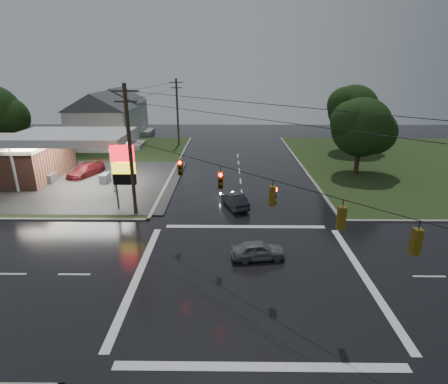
{
  "coord_description": "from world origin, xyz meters",
  "views": [
    {
      "loc": [
        -1.46,
        -18.6,
        12.17
      ],
      "look_at": [
        -1.74,
        6.92,
        3.0
      ],
      "focal_mm": 28.0,
      "sensor_mm": 36.0,
      "label": 1
    }
  ],
  "objects_px": {
    "utility_pole_nw": "(130,150)",
    "car_crossing": "(258,250)",
    "pylon_sign": "(123,167)",
    "gas_station": "(14,157)",
    "utility_pole_n": "(177,111)",
    "house_far": "(119,111)",
    "car_pump": "(86,170)",
    "tree_ne_far": "(354,110)",
    "car_north": "(235,200)",
    "house_near": "(102,120)",
    "tree_ne_near": "(363,128)"
  },
  "relations": [
    {
      "from": "utility_pole_nw",
      "to": "car_crossing",
      "type": "distance_m",
      "value": 13.54
    },
    {
      "from": "pylon_sign",
      "to": "gas_station",
      "type": "bearing_deg",
      "value": 148.78
    },
    {
      "from": "utility_pole_n",
      "to": "house_far",
      "type": "distance_m",
      "value": 16.0
    },
    {
      "from": "car_pump",
      "to": "tree_ne_far",
      "type": "bearing_deg",
      "value": 42.51
    },
    {
      "from": "car_north",
      "to": "car_crossing",
      "type": "distance_m",
      "value": 9.27
    },
    {
      "from": "utility_pole_nw",
      "to": "car_north",
      "type": "height_order",
      "value": "utility_pole_nw"
    },
    {
      "from": "gas_station",
      "to": "house_near",
      "type": "bearing_deg",
      "value": 73.83
    },
    {
      "from": "tree_ne_near",
      "to": "car_pump",
      "type": "xyz_separation_m",
      "value": [
        -32.3,
        -1.28,
        -4.82
      ]
    },
    {
      "from": "house_near",
      "to": "car_pump",
      "type": "relative_size",
      "value": 2.16
    },
    {
      "from": "car_pump",
      "to": "gas_station",
      "type": "bearing_deg",
      "value": -150.38
    },
    {
      "from": "car_north",
      "to": "utility_pole_nw",
      "type": "bearing_deg",
      "value": -8.54
    },
    {
      "from": "pylon_sign",
      "to": "tree_ne_near",
      "type": "height_order",
      "value": "tree_ne_near"
    },
    {
      "from": "pylon_sign",
      "to": "utility_pole_nw",
      "type": "relative_size",
      "value": 0.55
    },
    {
      "from": "tree_ne_near",
      "to": "utility_pole_nw",
      "type": "bearing_deg",
      "value": -152.14
    },
    {
      "from": "house_far",
      "to": "car_crossing",
      "type": "xyz_separation_m",
      "value": [
        22.55,
        -45.94,
        -3.79
      ]
    },
    {
      "from": "utility_pole_n",
      "to": "car_north",
      "type": "xyz_separation_m",
      "value": [
        8.7,
        -26.77,
        -4.8
      ]
    },
    {
      "from": "gas_station",
      "to": "car_north",
      "type": "bearing_deg",
      "value": -18.8
    },
    {
      "from": "gas_station",
      "to": "tree_ne_far",
      "type": "distance_m",
      "value": 45.29
    },
    {
      "from": "tree_ne_far",
      "to": "car_pump",
      "type": "distance_m",
      "value": 38.12
    },
    {
      "from": "car_pump",
      "to": "utility_pole_n",
      "type": "bearing_deg",
      "value": 85.28
    },
    {
      "from": "utility_pole_nw",
      "to": "house_far",
      "type": "xyz_separation_m",
      "value": [
        -12.45,
        38.5,
        -1.32
      ]
    },
    {
      "from": "utility_pole_nw",
      "to": "car_pump",
      "type": "xyz_separation_m",
      "value": [
        -8.66,
        11.22,
        -4.98
      ]
    },
    {
      "from": "utility_pole_n",
      "to": "house_near",
      "type": "height_order",
      "value": "utility_pole_n"
    },
    {
      "from": "house_far",
      "to": "house_near",
      "type": "bearing_deg",
      "value": -85.24
    },
    {
      "from": "pylon_sign",
      "to": "utility_pole_n",
      "type": "height_order",
      "value": "utility_pole_n"
    },
    {
      "from": "house_near",
      "to": "tree_ne_far",
      "type": "xyz_separation_m",
      "value": [
        38.1,
        -2.01,
        1.77
      ]
    },
    {
      "from": "gas_station",
      "to": "pylon_sign",
      "type": "height_order",
      "value": "pylon_sign"
    },
    {
      "from": "pylon_sign",
      "to": "house_near",
      "type": "xyz_separation_m",
      "value": [
        -10.45,
        25.5,
        0.39
      ]
    },
    {
      "from": "tree_ne_far",
      "to": "car_pump",
      "type": "bearing_deg",
      "value": -159.4
    },
    {
      "from": "house_near",
      "to": "tree_ne_far",
      "type": "relative_size",
      "value": 1.13
    },
    {
      "from": "house_near",
      "to": "car_north",
      "type": "bearing_deg",
      "value": -50.87
    },
    {
      "from": "car_pump",
      "to": "tree_ne_near",
      "type": "bearing_deg",
      "value": 24.16
    },
    {
      "from": "tree_ne_far",
      "to": "car_crossing",
      "type": "relative_size",
      "value": 2.72
    },
    {
      "from": "pylon_sign",
      "to": "car_pump",
      "type": "xyz_separation_m",
      "value": [
        -7.66,
        10.22,
        -3.27
      ]
    },
    {
      "from": "car_north",
      "to": "tree_ne_far",
      "type": "bearing_deg",
      "value": -148.04
    },
    {
      "from": "utility_pole_nw",
      "to": "tree_ne_near",
      "type": "bearing_deg",
      "value": 27.86
    },
    {
      "from": "house_near",
      "to": "tree_ne_near",
      "type": "relative_size",
      "value": 1.23
    },
    {
      "from": "tree_ne_near",
      "to": "car_pump",
      "type": "relative_size",
      "value": 1.75
    },
    {
      "from": "tree_ne_near",
      "to": "tree_ne_far",
      "type": "height_order",
      "value": "tree_ne_far"
    },
    {
      "from": "house_near",
      "to": "car_north",
      "type": "xyz_separation_m",
      "value": [
        20.15,
        -24.77,
        -3.74
      ]
    },
    {
      "from": "house_far",
      "to": "gas_station",
      "type": "bearing_deg",
      "value": -97.5
    },
    {
      "from": "house_near",
      "to": "tree_ne_near",
      "type": "xyz_separation_m",
      "value": [
        35.09,
        -14.01,
        1.16
      ]
    },
    {
      "from": "gas_station",
      "to": "tree_ne_far",
      "type": "xyz_separation_m",
      "value": [
        42.83,
        14.29,
        3.63
      ]
    },
    {
      "from": "car_crossing",
      "to": "car_pump",
      "type": "distance_m",
      "value": 26.46
    },
    {
      "from": "utility_pole_n",
      "to": "tree_ne_far",
      "type": "relative_size",
      "value": 1.07
    },
    {
      "from": "gas_station",
      "to": "pylon_sign",
      "type": "relative_size",
      "value": 4.37
    },
    {
      "from": "gas_station",
      "to": "utility_pole_nw",
      "type": "distance_m",
      "value": 19.38
    },
    {
      "from": "tree_ne_far",
      "to": "car_crossing",
      "type": "xyz_separation_m",
      "value": [
        -16.55,
        -31.93,
        -5.56
      ]
    },
    {
      "from": "pylon_sign",
      "to": "car_crossing",
      "type": "relative_size",
      "value": 1.66
    },
    {
      "from": "utility_pole_nw",
      "to": "car_north",
      "type": "relative_size",
      "value": 2.72
    }
  ]
}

